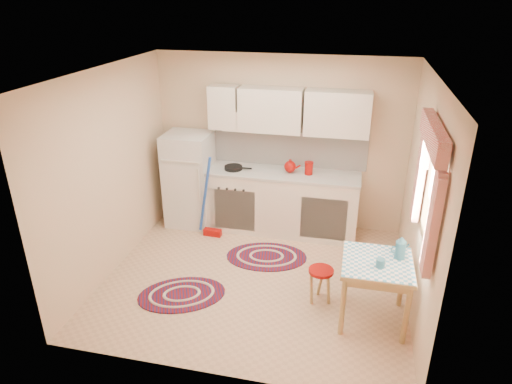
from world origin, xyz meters
TOP-DOWN VIEW (x-y plane):
  - room_shell at (0.16, 0.24)m, footprint 3.64×3.60m
  - fridge at (-1.29, 1.25)m, footprint 0.65×0.60m
  - broom at (-0.84, 0.90)m, footprint 0.29×0.13m
  - base_cabinets at (0.05, 1.30)m, footprint 2.25×0.60m
  - countertop at (0.05, 1.30)m, footprint 2.27×0.62m
  - frying_pan at (-0.61, 1.25)m, footprint 0.27×0.27m
  - red_kettle at (0.20, 1.30)m, footprint 0.19×0.17m
  - red_canister at (0.46, 1.30)m, footprint 0.14×0.14m
  - table at (1.39, -0.47)m, footprint 0.72×0.72m
  - stool at (0.82, -0.28)m, footprint 0.29×0.29m
  - coffee_pot at (1.61, -0.35)m, footprint 0.16×0.14m
  - mug at (1.41, -0.57)m, footprint 0.10×0.10m
  - rug_center at (0.04, 0.50)m, footprint 1.17×0.88m
  - rug_left at (-0.77, -0.54)m, footprint 1.21×1.04m

SIDE VIEW (x-z plane):
  - rug_center at x=0.04m, z-range 0.00..0.02m
  - rug_left at x=-0.77m, z-range 0.00..0.02m
  - stool at x=0.82m, z-range 0.00..0.42m
  - table at x=1.39m, z-range 0.00..0.72m
  - base_cabinets at x=0.05m, z-range 0.00..0.88m
  - broom at x=-0.84m, z-range 0.00..1.20m
  - fridge at x=-1.29m, z-range 0.00..1.40m
  - mug at x=1.41m, z-range 0.72..0.82m
  - coffee_pot at x=1.61m, z-range 0.72..0.98m
  - countertop at x=0.05m, z-range 0.88..0.92m
  - frying_pan at x=-0.61m, z-range 0.92..0.97m
  - red_canister at x=0.46m, z-range 0.92..1.08m
  - red_kettle at x=0.20m, z-range 0.92..1.10m
  - room_shell at x=0.16m, z-range 0.34..2.86m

